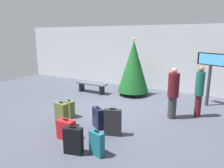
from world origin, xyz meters
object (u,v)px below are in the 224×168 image
(flight_info_kiosk, at_px, (210,68))
(suitcase_0, at_px, (62,114))
(traveller_0, at_px, (173,92))
(suitcase_3, at_px, (98,118))
(traveller_1, at_px, (199,90))
(waiting_bench, at_px, (91,85))
(holiday_tree, at_px, (133,66))
(suitcase_4, at_px, (66,129))
(suitcase_1, at_px, (113,122))
(suitcase_2, at_px, (97,143))
(suitcase_5, at_px, (73,141))
(suitcase_6, at_px, (69,109))

(flight_info_kiosk, xyz_separation_m, suitcase_0, (-3.64, -4.23, -1.11))
(traveller_0, relative_size, suitcase_3, 2.64)
(traveller_1, distance_m, suitcase_3, 3.47)
(waiting_bench, height_order, suitcase_0, suitcase_0)
(flight_info_kiosk, distance_m, suitcase_3, 4.75)
(holiday_tree, relative_size, suitcase_4, 4.65)
(traveller_0, relative_size, suitcase_1, 2.16)
(waiting_bench, bearing_deg, suitcase_2, -53.77)
(suitcase_1, bearing_deg, suitcase_2, -80.84)
(suitcase_5, bearing_deg, suitcase_1, 74.81)
(holiday_tree, xyz_separation_m, traveller_0, (2.27, -1.93, -0.43))
(suitcase_0, relative_size, suitcase_6, 1.26)
(traveller_0, xyz_separation_m, suitcase_3, (-1.73, -1.83, -0.59))
(suitcase_2, relative_size, suitcase_3, 0.94)
(suitcase_0, distance_m, suitcase_4, 0.90)
(traveller_1, xyz_separation_m, suitcase_1, (-1.83, -2.60, -0.55))
(holiday_tree, relative_size, suitcase_3, 4.03)
(traveller_0, relative_size, traveller_1, 0.98)
(flight_info_kiosk, height_order, suitcase_1, flight_info_kiosk)
(flight_info_kiosk, xyz_separation_m, suitcase_1, (-1.98, -4.02, -1.10))
(flight_info_kiosk, bearing_deg, suitcase_0, -130.71)
(suitcase_1, height_order, suitcase_5, suitcase_1)
(waiting_bench, height_order, suitcase_4, suitcase_4)
(suitcase_4, relative_size, suitcase_6, 0.92)
(traveller_1, xyz_separation_m, suitcase_5, (-2.17, -3.85, -0.60))
(suitcase_6, bearing_deg, traveller_0, 28.11)
(traveller_1, relative_size, suitcase_4, 3.10)
(holiday_tree, bearing_deg, suitcase_5, -81.02)
(traveller_1, distance_m, suitcase_6, 4.37)
(suitcase_3, bearing_deg, traveller_0, 46.65)
(suitcase_4, bearing_deg, holiday_tree, 92.29)
(flight_info_kiosk, xyz_separation_m, suitcase_2, (-1.81, -5.06, -1.19))
(traveller_0, xyz_separation_m, suitcase_6, (-3.02, -1.62, -0.61))
(waiting_bench, xyz_separation_m, suitcase_6, (1.12, -2.91, -0.08))
(flight_info_kiosk, relative_size, waiting_bench, 1.30)
(holiday_tree, distance_m, suitcase_6, 3.77)
(traveller_0, xyz_separation_m, suitcase_5, (-1.44, -3.30, -0.57))
(suitcase_0, height_order, suitcase_1, suitcase_1)
(holiday_tree, bearing_deg, suitcase_4, -87.71)
(flight_info_kiosk, height_order, suitcase_0, flight_info_kiosk)
(suitcase_5, bearing_deg, suitcase_0, 141.60)
(suitcase_4, bearing_deg, suitcase_2, -12.49)
(traveller_1, height_order, suitcase_0, traveller_1)
(suitcase_6, bearing_deg, suitcase_4, -52.28)
(suitcase_2, relative_size, suitcase_4, 1.09)
(flight_info_kiosk, distance_m, waiting_bench, 5.19)
(holiday_tree, distance_m, suitcase_1, 4.26)
(suitcase_5, bearing_deg, suitcase_2, 22.78)
(suitcase_2, xyz_separation_m, suitcase_4, (-1.14, 0.25, -0.03))
(holiday_tree, bearing_deg, suitcase_6, -101.98)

